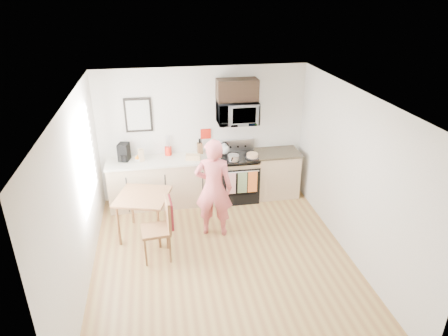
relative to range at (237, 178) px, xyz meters
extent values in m
plane|color=olive|center=(-0.63, -1.98, -0.44)|extent=(4.60, 4.60, 0.00)
cube|color=white|center=(-0.63, 0.32, 0.86)|extent=(4.00, 0.04, 2.60)
cube|color=white|center=(-0.63, -4.28, 0.86)|extent=(4.00, 0.04, 2.60)
cube|color=white|center=(-2.63, -1.98, 0.86)|extent=(0.04, 4.60, 2.60)
cube|color=white|center=(1.37, -1.98, 0.86)|extent=(0.04, 4.60, 2.60)
cube|color=white|center=(-0.63, -1.98, 2.16)|extent=(4.00, 4.60, 0.04)
cube|color=white|center=(-2.61, -1.18, 1.11)|extent=(0.02, 1.40, 1.50)
cube|color=white|center=(-2.60, -1.18, 1.11)|extent=(0.01, 1.30, 1.40)
cube|color=tan|center=(-1.43, 0.02, 0.01)|extent=(2.10, 0.60, 0.90)
cube|color=beige|center=(-1.43, 0.02, 0.48)|extent=(2.14, 0.64, 0.04)
cube|color=tan|center=(0.80, 0.02, 0.01)|extent=(0.84, 0.60, 0.90)
cube|color=black|center=(0.80, 0.02, 0.48)|extent=(0.88, 0.64, 0.04)
cube|color=black|center=(0.00, 0.00, -0.05)|extent=(0.76, 0.65, 0.77)
cube|color=black|center=(0.00, -0.32, 0.01)|extent=(0.61, 0.02, 0.45)
cube|color=silver|center=(0.00, -0.31, 0.34)|extent=(0.74, 0.02, 0.14)
cylinder|color=silver|center=(0.00, -0.36, 0.30)|extent=(0.68, 0.02, 0.02)
cube|color=black|center=(0.00, 0.00, 0.46)|extent=(0.76, 0.65, 0.04)
cube|color=silver|center=(0.00, 0.27, 0.60)|extent=(0.76, 0.08, 0.24)
cube|color=white|center=(-0.20, -0.37, 0.08)|extent=(0.18, 0.02, 0.44)
cube|color=#566E49|center=(0.02, -0.37, 0.08)|extent=(0.18, 0.02, 0.44)
cube|color=#CF5E1F|center=(0.22, -0.37, 0.08)|extent=(0.18, 0.02, 0.44)
imported|color=silver|center=(0.00, 0.10, 1.32)|extent=(0.76, 0.51, 0.42)
cube|color=black|center=(0.00, 0.15, 1.74)|extent=(0.76, 0.35, 0.40)
cube|color=black|center=(-1.83, 0.30, 1.31)|extent=(0.50, 0.03, 0.65)
cube|color=#B0B5AB|center=(-1.83, 0.28, 1.31)|extent=(0.42, 0.01, 0.56)
cube|color=red|center=(-0.58, 0.31, 0.86)|extent=(0.20, 0.02, 0.20)
imported|color=#BC333C|center=(-0.65, -1.16, 0.43)|extent=(0.72, 0.56, 1.74)
cube|color=brown|center=(-1.82, -1.02, 0.31)|extent=(0.82, 0.82, 0.04)
cylinder|color=brown|center=(-2.24, -1.25, -0.07)|extent=(0.05, 0.05, 0.73)
cylinder|color=brown|center=(-1.59, -1.44, -0.07)|extent=(0.05, 0.05, 0.73)
cylinder|color=brown|center=(-2.05, -0.60, -0.07)|extent=(0.05, 0.05, 0.73)
cylinder|color=brown|center=(-1.40, -0.79, -0.07)|extent=(0.05, 0.05, 0.73)
cube|color=brown|center=(-1.64, -1.69, 0.06)|extent=(0.46, 0.46, 0.04)
cube|color=brown|center=(-1.43, -1.67, 0.33)|extent=(0.07, 0.44, 0.52)
cube|color=maroon|center=(-1.41, -1.67, 0.35)|extent=(0.09, 0.39, 0.43)
cylinder|color=brown|center=(-1.81, -1.89, -0.20)|extent=(0.03, 0.03, 0.48)
cylinder|color=brown|center=(-1.44, -1.86, -0.20)|extent=(0.03, 0.03, 0.48)
cylinder|color=brown|center=(-1.84, -1.52, -0.20)|extent=(0.03, 0.03, 0.48)
cylinder|color=brown|center=(-1.47, -1.49, -0.20)|extent=(0.03, 0.03, 0.48)
cube|color=brown|center=(-0.71, 0.22, 0.61)|extent=(0.10, 0.14, 0.20)
cylinder|color=red|center=(-1.33, 0.24, 0.58)|extent=(0.13, 0.13, 0.16)
imported|color=white|center=(-1.88, 0.09, 0.53)|extent=(0.23, 0.23, 0.05)
cube|color=tan|center=(-1.83, 0.03, 0.62)|extent=(0.11, 0.11, 0.24)
cube|color=black|center=(-2.15, 0.13, 0.67)|extent=(0.24, 0.27, 0.33)
cylinder|color=black|center=(-2.15, 0.03, 0.59)|extent=(0.12, 0.12, 0.12)
cube|color=tan|center=(-0.88, -0.08, 0.55)|extent=(0.29, 0.18, 0.10)
cylinder|color=black|center=(0.25, -0.15, 0.49)|extent=(0.26, 0.26, 0.01)
cylinder|color=tan|center=(0.25, -0.15, 0.54)|extent=(0.22, 0.22, 0.07)
sphere|color=white|center=(-0.25, 0.13, 0.59)|extent=(0.20, 0.20, 0.20)
cone|color=white|center=(-0.25, 0.13, 0.69)|extent=(0.06, 0.06, 0.06)
torus|color=black|center=(-0.25, 0.13, 0.65)|extent=(0.18, 0.02, 0.18)
cylinder|color=silver|center=(-0.13, -0.21, 0.54)|extent=(0.21, 0.21, 0.11)
cylinder|color=black|center=(-0.18, -0.36, 0.58)|extent=(0.09, 0.19, 0.02)
camera|label=1|loc=(-1.50, -6.97, 3.51)|focal=32.00mm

